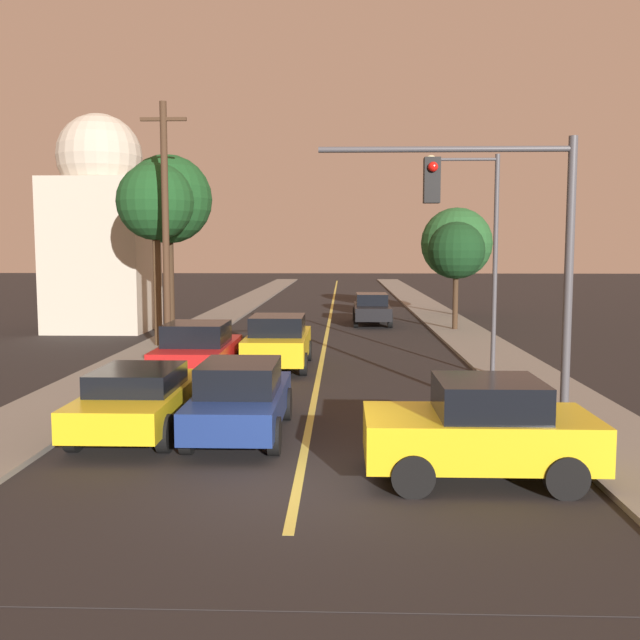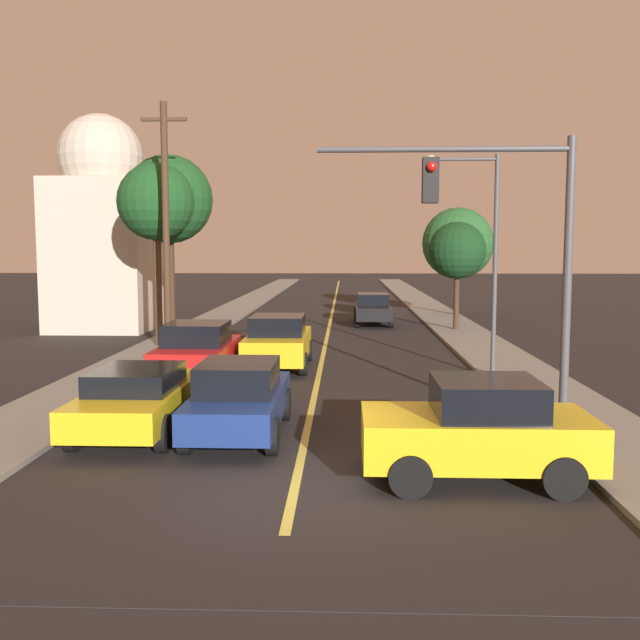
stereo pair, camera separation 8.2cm
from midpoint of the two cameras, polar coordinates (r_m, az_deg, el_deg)
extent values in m
plane|color=black|center=(11.90, -2.01, -13.20)|extent=(200.00, 200.00, 0.00)
cube|color=black|center=(47.39, 0.93, 1.08)|extent=(9.75, 80.00, 0.01)
cube|color=#D1C14C|center=(47.39, 0.93, 1.09)|extent=(0.16, 76.00, 0.00)
cube|color=gray|center=(47.88, -6.42, 1.16)|extent=(2.50, 80.00, 0.12)
cube|color=gray|center=(47.68, 8.30, 1.11)|extent=(2.50, 80.00, 0.12)
cube|color=navy|center=(14.88, -6.48, -6.69)|extent=(1.73, 4.45, 0.60)
cube|color=black|center=(14.59, -6.61, -4.53)|extent=(1.52, 2.00, 0.60)
cylinder|color=black|center=(16.40, -8.62, -6.62)|extent=(0.22, 0.73, 0.73)
cylinder|color=black|center=(16.19, -2.86, -6.73)|extent=(0.22, 0.73, 0.73)
cylinder|color=black|center=(13.78, -10.73, -9.05)|extent=(0.22, 0.73, 0.73)
cylinder|color=black|center=(13.52, -3.84, -9.25)|extent=(0.22, 0.73, 0.73)
cube|color=gold|center=(23.14, -3.45, -2.03)|extent=(1.90, 4.64, 0.76)
cube|color=black|center=(22.87, -3.51, -0.40)|extent=(1.67, 2.09, 0.61)
cylinder|color=black|center=(24.71, -5.22, -2.44)|extent=(0.22, 0.71, 0.71)
cylinder|color=black|center=(24.55, -1.04, -2.46)|extent=(0.22, 0.71, 0.71)
cylinder|color=black|center=(21.89, -6.15, -3.50)|extent=(0.22, 0.71, 0.71)
cylinder|color=black|center=(21.71, -1.43, -3.55)|extent=(0.22, 0.71, 0.71)
cube|color=gold|center=(15.50, -14.30, -6.33)|extent=(1.84, 4.72, 0.59)
cube|color=black|center=(15.23, -14.54, -4.57)|extent=(1.62, 2.12, 0.44)
cylinder|color=black|center=(17.18, -15.73, -6.19)|extent=(0.22, 0.74, 0.74)
cylinder|color=black|center=(16.74, -9.98, -6.37)|extent=(0.22, 0.74, 0.74)
cylinder|color=black|center=(14.50, -19.25, -8.51)|extent=(0.22, 0.74, 0.74)
cylinder|color=black|center=(13.97, -12.46, -8.86)|extent=(0.22, 0.74, 0.74)
cube|color=red|center=(21.24, -9.79, -2.82)|extent=(1.94, 4.50, 0.72)
cube|color=black|center=(20.98, -9.93, -1.07)|extent=(1.71, 2.03, 0.63)
cylinder|color=black|center=(22.84, -11.35, -3.16)|extent=(0.22, 0.74, 0.74)
cylinder|color=black|center=(22.49, -6.75, -3.22)|extent=(0.22, 0.74, 0.74)
cylinder|color=black|center=(20.17, -13.16, -4.37)|extent=(0.22, 0.74, 0.74)
cylinder|color=black|center=(19.78, -7.96, -4.48)|extent=(0.22, 0.74, 0.74)
cube|color=black|center=(36.31, 4.10, 0.73)|extent=(1.76, 4.89, 0.63)
cube|color=black|center=(36.46, 4.09, 1.69)|extent=(1.55, 2.20, 0.57)
cylinder|color=black|center=(34.88, 5.56, -0.01)|extent=(0.22, 0.76, 0.76)
cylinder|color=black|center=(34.81, 2.82, 0.00)|extent=(0.22, 0.76, 0.76)
cylinder|color=black|center=(37.89, 5.27, 0.45)|extent=(0.22, 0.76, 0.76)
cylinder|color=black|center=(37.83, 2.74, 0.46)|extent=(0.22, 0.76, 0.76)
cube|color=gold|center=(12.33, 12.38, -9.12)|extent=(3.80, 1.96, 0.77)
cube|color=black|center=(12.20, 13.16, -6.01)|extent=(1.71, 1.72, 0.59)
cylinder|color=black|center=(11.39, 7.24, -12.29)|extent=(0.69, 0.22, 0.69)
cylinder|color=black|center=(13.16, 6.47, -9.79)|extent=(0.69, 0.22, 0.69)
cylinder|color=black|center=(11.84, 18.92, -11.85)|extent=(0.69, 0.22, 0.69)
cylinder|color=black|center=(13.56, 16.60, -9.53)|extent=(0.69, 0.22, 0.69)
cylinder|color=#47474C|center=(15.21, 19.10, 2.56)|extent=(0.18, 0.18, 5.96)
cylinder|color=#47474C|center=(14.77, 9.81, 13.31)|extent=(5.05, 0.12, 0.12)
cube|color=black|center=(14.67, 8.77, 10.98)|extent=(0.32, 0.28, 0.90)
sphere|color=red|center=(14.52, 8.87, 12.02)|extent=(0.20, 0.20, 0.20)
cylinder|color=#47474C|center=(21.73, 13.72, 4.26)|extent=(0.14, 0.14, 6.48)
cylinder|color=#47474C|center=(21.70, 11.35, 12.49)|extent=(1.94, 0.09, 0.09)
sphere|color=beige|center=(21.56, 8.75, 12.45)|extent=(0.36, 0.36, 0.36)
cylinder|color=#422D1E|center=(25.62, -12.34, 7.05)|extent=(0.24, 0.24, 8.77)
cube|color=#422D1E|center=(25.99, -12.52, 15.42)|extent=(1.60, 0.12, 0.12)
cylinder|color=#3D2B1C|center=(29.44, -12.02, 2.68)|extent=(0.37, 0.37, 4.47)
sphere|color=#19471E|center=(29.47, -12.16, 9.43)|extent=(3.53, 3.53, 3.53)
cylinder|color=#4C3823|center=(28.26, -12.96, 2.56)|extent=(0.30, 0.30, 4.49)
sphere|color=#19471E|center=(28.28, -13.11, 9.21)|extent=(2.96, 2.96, 2.96)
cylinder|color=#3D2B1C|center=(33.71, 10.71, 1.60)|extent=(0.25, 0.25, 2.73)
sphere|color=#143819|center=(33.63, 10.78, 5.49)|extent=(2.64, 2.64, 2.64)
cylinder|color=#3D2B1C|center=(41.17, 10.74, 2.26)|extent=(0.27, 0.27, 2.63)
sphere|color=#235628|center=(41.10, 10.81, 6.05)|extent=(4.01, 4.01, 4.01)
cube|color=#BCB29E|center=(35.19, -17.07, 4.93)|extent=(4.47, 4.47, 7.03)
sphere|color=#BCB29E|center=(35.44, -17.29, 12.37)|extent=(3.91, 3.91, 3.91)
camera|label=1|loc=(0.04, -90.10, -0.01)|focal=40.00mm
camera|label=2|loc=(0.04, 89.90, 0.01)|focal=40.00mm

